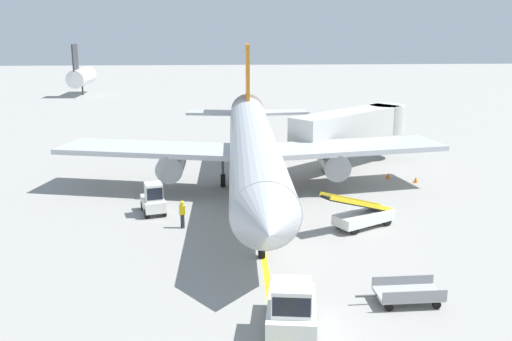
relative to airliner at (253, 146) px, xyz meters
name	(u,v)px	position (x,y,z in m)	size (l,w,h in m)	color
ground_plane	(273,253)	(0.39, -11.56, -3.42)	(300.00, 300.00, 0.00)	gray
taxi_line_yellow	(259,222)	(-0.01, -6.56, -3.41)	(0.30, 80.00, 0.01)	yellow
airliner	(253,146)	(0.00, 0.00, 0.00)	(28.60, 35.26, 10.10)	#B2B5BA
jet_bridge	(358,125)	(9.34, 7.37, 0.12)	(11.37, 10.15, 4.85)	beige
pushback_tug	(291,307)	(0.38, -19.35, -2.42)	(2.37, 3.82, 2.20)	silver
baggage_tug_near_wing	(153,200)	(-6.65, -4.56, -2.49)	(1.89, 2.66, 2.10)	silver
belt_loader_forward_hold	(362,215)	(6.07, -7.88, -2.64)	(4.96, 3.58, 2.59)	silver
baggage_cart_loaded	(408,293)	(5.71, -17.42, -2.95)	(3.78, 1.64, 0.94)	#A5A5A8
ground_crew_marshaller	(182,213)	(-4.64, -7.32, -2.51)	(0.36, 0.24, 1.70)	#26262D
safety_cone_nose_left	(416,180)	(12.65, 1.68, -3.20)	(0.36, 0.36, 0.44)	orange
safety_cone_nose_right	(297,220)	(2.30, -6.88, -3.20)	(0.36, 0.36, 0.44)	orange
safety_cone_wingtip_left	(388,176)	(10.86, 3.03, -3.20)	(0.36, 0.36, 0.44)	orange
distant_aircraft_mid_left	(81,76)	(-26.28, 61.25, -0.20)	(3.00, 10.10, 8.80)	silver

